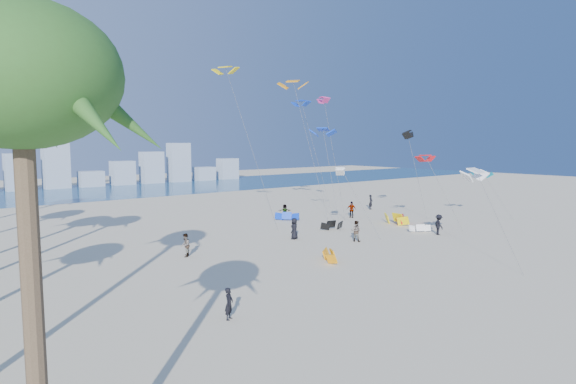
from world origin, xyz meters
TOP-DOWN VIEW (x-y plane):
  - ground at (0.00, 0.00)m, footprint 220.00×220.00m
  - ocean at (0.00, 72.00)m, footprint 220.00×220.00m
  - kitesurfer_near at (-9.70, 4.95)m, footprint 0.68×0.64m
  - kitesurfer_mid at (8.76, 13.77)m, footprint 1.02×1.10m
  - kitesurfers_far at (11.52, 19.41)m, footprint 31.31×17.81m
  - grounded_kites at (14.20, 17.52)m, footprint 19.63×18.90m
  - flying_kites at (15.58, 21.44)m, footprint 27.66×35.70m
  - distant_skyline at (-1.19, 82.00)m, footprint 85.00×3.00m

SIDE VIEW (x-z plane):
  - ground at x=0.00m, z-range 0.00..0.00m
  - ocean at x=0.00m, z-range 0.01..0.01m
  - grounded_kites at x=14.20m, z-range -0.08..0.96m
  - kitesurfer_near at x=-9.70m, z-range 0.00..1.57m
  - kitesurfer_mid at x=8.76m, z-range 0.00..1.81m
  - kitesurfers_far at x=11.52m, z-range -0.04..1.86m
  - distant_skyline at x=-1.19m, z-range -1.11..7.29m
  - flying_kites at x=15.58m, z-range 2.60..19.17m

